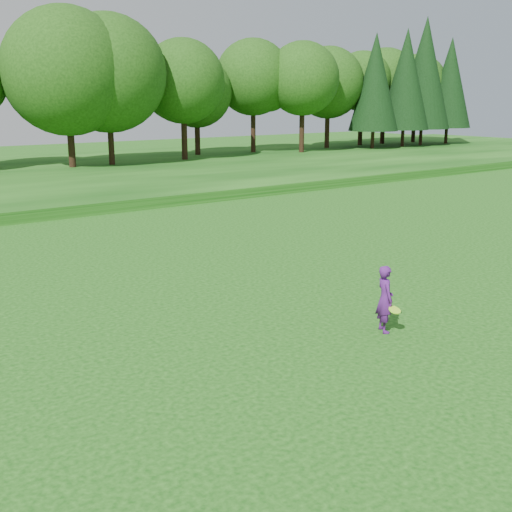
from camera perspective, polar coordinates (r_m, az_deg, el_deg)
ground at (r=17.07m, az=9.98°, el=-5.81°), size 140.00×140.00×0.00m
walking_path at (r=33.58m, az=-15.63°, el=3.65°), size 130.00×1.60×0.04m
woman at (r=16.23m, az=11.39°, el=-3.76°), size 0.63×0.85×1.70m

